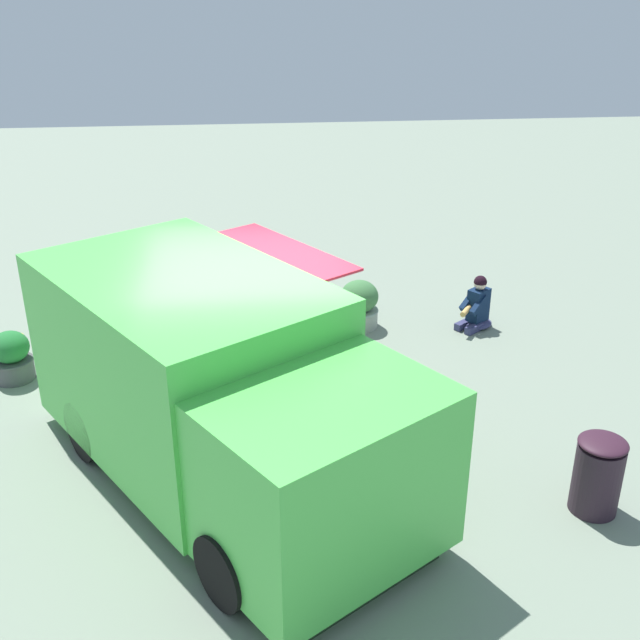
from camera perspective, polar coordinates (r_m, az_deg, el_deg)
ground_plane at (r=9.72m, az=-4.49°, el=-7.72°), size 40.00×40.00×0.00m
food_truck at (r=8.34m, az=-7.62°, el=-5.25°), size 4.57×5.36×2.20m
person_customer at (r=12.31m, az=11.49°, el=0.89°), size 0.74×0.69×0.85m
planter_flowering_near at (r=11.35m, az=-21.79°, el=-2.53°), size 0.57×0.57×0.71m
planter_flowering_far at (r=12.07m, az=2.91°, el=1.16°), size 0.61×0.61×0.76m
trash_bin at (r=8.58m, az=19.81°, el=-10.65°), size 0.50×0.50×0.87m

